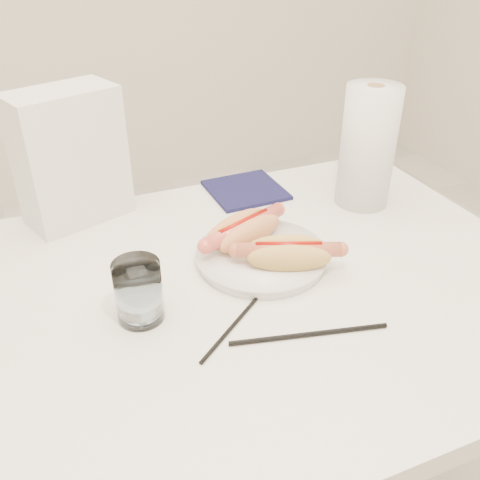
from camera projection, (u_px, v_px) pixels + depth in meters
name	position (u px, v px, depth m)	size (l,w,h in m)	color
table	(214.00, 318.00, 0.92)	(1.20, 0.80, 0.75)	white
plate	(261.00, 257.00, 0.96)	(0.23, 0.23, 0.02)	white
hotdog_left	(244.00, 231.00, 0.97)	(0.19, 0.12, 0.05)	#EA995D
hotdog_right	(288.00, 254.00, 0.91)	(0.18, 0.12, 0.05)	#DCAB56
water_glass	(139.00, 291.00, 0.80)	(0.07, 0.07, 0.10)	silver
chopstick_near	(236.00, 322.00, 0.81)	(0.01, 0.01, 0.20)	black
chopstick_far	(309.00, 334.00, 0.79)	(0.01, 0.01, 0.24)	black
napkin_box	(70.00, 157.00, 1.04)	(0.20, 0.11, 0.27)	silver
navy_napkin	(246.00, 190.00, 1.20)	(0.16, 0.16, 0.01)	#121239
paper_towel_roll	(368.00, 147.00, 1.10)	(0.11, 0.11, 0.26)	silver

